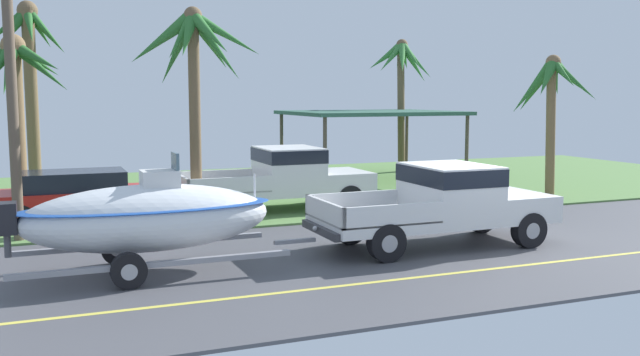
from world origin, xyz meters
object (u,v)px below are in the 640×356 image
palm_tree_near_right (550,90)px  palm_tree_far_left (194,54)px  boat_on_trailer (147,217)px  pickup_truck_towing (448,200)px  palm_tree_mid (28,53)px  utility_pole (10,60)px  parked_pickup_background (287,176)px  carport_awning (371,114)px  parked_sedan_near (82,197)px  palm_tree_far_right (400,67)px  palm_tree_near_left (16,83)px

palm_tree_near_right → palm_tree_far_left: size_ratio=0.83×
boat_on_trailer → pickup_truck_towing: bearing=0.0°
palm_tree_mid → utility_pole: utility_pole is taller
pickup_truck_towing → parked_pickup_background: 6.08m
carport_awning → palm_tree_near_right: 7.04m
parked_sedan_near → palm_tree_far_right: 16.01m
parked_sedan_near → palm_tree_near_left: bearing=128.3°
palm_tree_near_left → palm_tree_far_left: bearing=-31.7°
carport_awning → palm_tree_near_left: palm_tree_near_left is taller
parked_sedan_near → utility_pole: size_ratio=0.58×
palm_tree_far_right → palm_tree_mid: bearing=-178.9°
palm_tree_mid → utility_pole: bearing=-91.8°
parked_pickup_background → utility_pole: 8.11m
utility_pole → pickup_truck_towing: bearing=-23.7°
palm_tree_near_right → palm_tree_mid: size_ratio=0.71×
palm_tree_near_left → palm_tree_far_right: (15.24, 5.33, 0.88)m
boat_on_trailer → palm_tree_near_right: bearing=21.3°
boat_on_trailer → palm_tree_far_right: palm_tree_far_right is taller
carport_awning → palm_tree_far_right: size_ratio=1.09×
palm_tree_near_right → palm_tree_far_right: bearing=99.4°
parked_sedan_near → utility_pole: (-1.53, -2.27, 3.51)m
parked_pickup_background → utility_pole: (-7.26, -1.81, 3.14)m
palm_tree_near_left → palm_tree_mid: 5.17m
palm_tree_far_right → palm_tree_far_left: bearing=-142.9°
pickup_truck_towing → carport_awning: (3.65, 11.37, 1.63)m
boat_on_trailer → parked_sedan_near: 6.33m
palm_tree_far_right → boat_on_trailer: bearing=-133.4°
palm_tree_near_right → utility_pole: utility_pole is taller
parked_sedan_near → palm_tree_mid: size_ratio=0.69×
utility_pole → boat_on_trailer: bearing=-59.3°
parked_sedan_near → palm_tree_near_left: palm_tree_near_left is taller
palm_tree_near_left → palm_tree_far_left: (4.51, -2.78, 0.76)m
parked_pickup_background → palm_tree_far_left: 4.45m
palm_tree_far_right → palm_tree_near_left: bearing=-160.7°
palm_tree_far_left → palm_tree_far_right: (10.73, 8.11, 0.12)m
pickup_truck_towing → parked_pickup_background: (-1.82, 5.80, 0.02)m
boat_on_trailer → parked_sedan_near: size_ratio=1.31×
palm_tree_near_left → palm_tree_far_right: size_ratio=0.88×
palm_tree_far_left → palm_tree_near_right: bearing=0.4°
pickup_truck_towing → boat_on_trailer: bearing=-180.0°
palm_tree_near_right → parked_pickup_background: bearing=178.3°
palm_tree_far_right → parked_sedan_near: bearing=-151.9°
carport_awning → utility_pole: bearing=-149.9°
parked_sedan_near → palm_tree_near_right: 15.32m
parked_pickup_background → palm_tree_near_left: palm_tree_near_left is taller
carport_awning → palm_tree_mid: 12.78m
boat_on_trailer → palm_tree_near_right: (14.17, 5.53, 2.51)m
palm_tree_near_right → utility_pole: bearing=-174.7°
pickup_truck_towing → boat_on_trailer: size_ratio=0.94×
parked_sedan_near → parked_pickup_background: bearing=-4.6°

